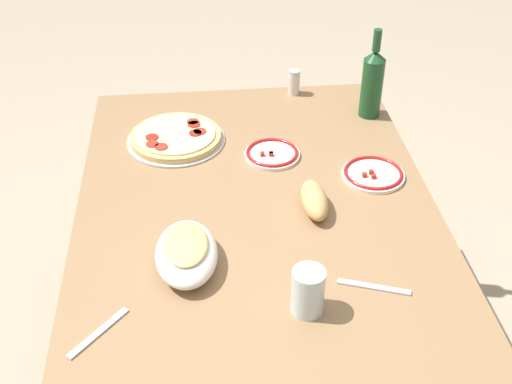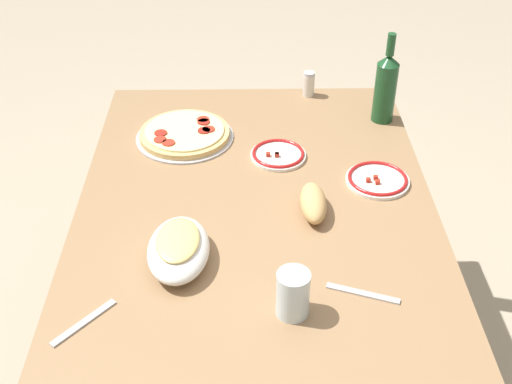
# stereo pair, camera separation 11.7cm
# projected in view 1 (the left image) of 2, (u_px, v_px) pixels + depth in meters

# --- Properties ---
(ground_plane) EXTENTS (8.00, 8.00, 0.00)m
(ground_plane) POSITION_uv_depth(u_px,v_px,m) (256.00, 375.00, 2.24)
(ground_plane) COLOR tan
(ground_plane) RESTS_ON ground
(dining_table) EXTENTS (1.31, 0.97, 0.74)m
(dining_table) POSITION_uv_depth(u_px,v_px,m) (256.00, 233.00, 1.87)
(dining_table) COLOR #93704C
(dining_table) RESTS_ON ground
(pepperoni_pizza) EXTENTS (0.30, 0.30, 0.03)m
(pepperoni_pizza) POSITION_uv_depth(u_px,v_px,m) (176.00, 137.00, 2.04)
(pepperoni_pizza) COLOR #B7B7BC
(pepperoni_pizza) RESTS_ON dining_table
(baked_pasta_dish) EXTENTS (0.24, 0.15, 0.08)m
(baked_pasta_dish) POSITION_uv_depth(u_px,v_px,m) (186.00, 252.00, 1.57)
(baked_pasta_dish) COLOR white
(baked_pasta_dish) RESTS_ON dining_table
(wine_bottle) EXTENTS (0.07, 0.07, 0.30)m
(wine_bottle) POSITION_uv_depth(u_px,v_px,m) (372.00, 82.00, 2.11)
(wine_bottle) COLOR #194723
(wine_bottle) RESTS_ON dining_table
(water_glass) EXTENTS (0.07, 0.07, 0.11)m
(water_glass) POSITION_uv_depth(u_px,v_px,m) (308.00, 291.00, 1.44)
(water_glass) COLOR silver
(water_glass) RESTS_ON dining_table
(side_plate_near) EXTENTS (0.17, 0.17, 0.02)m
(side_plate_near) POSITION_uv_depth(u_px,v_px,m) (272.00, 154.00, 1.98)
(side_plate_near) COLOR white
(side_plate_near) RESTS_ON dining_table
(side_plate_far) EXTENTS (0.18, 0.18, 0.02)m
(side_plate_far) POSITION_uv_depth(u_px,v_px,m) (373.00, 174.00, 1.89)
(side_plate_far) COLOR white
(side_plate_far) RESTS_ON dining_table
(bread_loaf) EXTENTS (0.17, 0.07, 0.06)m
(bread_loaf) POSITION_uv_depth(u_px,v_px,m) (314.00, 200.00, 1.75)
(bread_loaf) COLOR tan
(bread_loaf) RESTS_ON dining_table
(spice_shaker) EXTENTS (0.04, 0.04, 0.09)m
(spice_shaker) POSITION_uv_depth(u_px,v_px,m) (294.00, 82.00, 2.28)
(spice_shaker) COLOR silver
(spice_shaker) RESTS_ON dining_table
(fork_left) EXTENTS (0.14, 0.12, 0.00)m
(fork_left) POSITION_uv_depth(u_px,v_px,m) (98.00, 333.00, 1.42)
(fork_left) COLOR #B7B7BC
(fork_left) RESTS_ON dining_table
(fork_right) EXTENTS (0.07, 0.17, 0.00)m
(fork_right) POSITION_uv_depth(u_px,v_px,m) (374.00, 287.00, 1.53)
(fork_right) COLOR #B7B7BC
(fork_right) RESTS_ON dining_table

